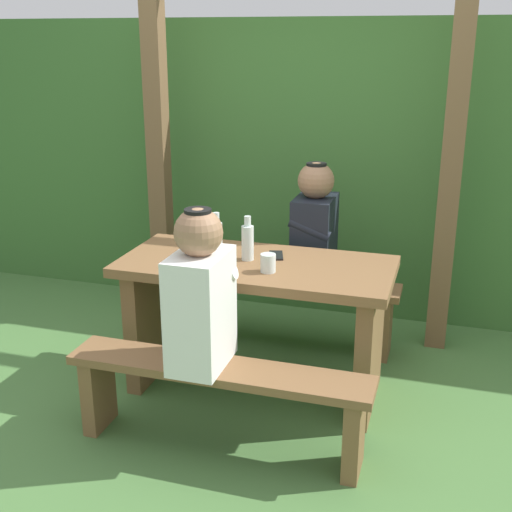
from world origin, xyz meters
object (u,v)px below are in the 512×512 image
object	(u,v)px
bottle_right	(248,241)
picnic_table	(256,303)
bench_far	(284,296)
person_black_coat	(314,229)
cell_phone	(276,255)
bottle_left	(217,238)
bench_near	(218,389)
drinking_glass	(268,263)
person_white_shirt	(200,295)

from	to	relation	value
bottle_right	picnic_table	bearing A→B (deg)	-23.99
picnic_table	bench_far	bearing A→B (deg)	90.00
person_black_coat	cell_phone	world-z (taller)	person_black_coat
picnic_table	cell_phone	size ratio (longest dim) A/B	10.00
picnic_table	bottle_right	bearing A→B (deg)	156.01
person_black_coat	bottle_left	distance (m)	0.68
person_black_coat	picnic_table	bearing A→B (deg)	-107.29
bench_near	cell_phone	distance (m)	0.82
drinking_glass	bottle_right	world-z (taller)	bottle_right
picnic_table	bottle_left	world-z (taller)	bottle_left
person_black_coat	drinking_glass	world-z (taller)	person_black_coat
person_black_coat	bottle_right	xyz separation A→B (m)	(-0.23, -0.56, 0.07)
bench_far	bottle_right	distance (m)	0.76
picnic_table	cell_phone	xyz separation A→B (m)	(0.07, 0.12, 0.23)
bench_near	cell_phone	bearing A→B (deg)	83.89
bottle_left	bench_far	bearing A→B (deg)	67.36
bench_near	bottle_left	xyz separation A→B (m)	(-0.23, 0.62, 0.52)
bottle_left	person_white_shirt	bearing A→B (deg)	-76.26
bench_near	cell_phone	size ratio (longest dim) A/B	10.00
picnic_table	person_black_coat	size ratio (longest dim) A/B	1.95
person_white_shirt	bottle_left	xyz separation A→B (m)	(-0.15, 0.62, 0.07)
picnic_table	bottle_right	size ratio (longest dim) A/B	6.03
cell_phone	picnic_table	bearing A→B (deg)	-139.51
picnic_table	person_white_shirt	world-z (taller)	person_white_shirt
bottle_right	bottle_left	bearing A→B (deg)	174.83
person_white_shirt	bottle_left	size ratio (longest dim) A/B	3.08
bench_near	bench_far	distance (m)	1.17
person_white_shirt	drinking_glass	distance (m)	0.49
person_white_shirt	bottle_right	world-z (taller)	person_white_shirt
picnic_table	bottle_left	size ratio (longest dim) A/B	5.99
picnic_table	bottle_right	distance (m)	0.33
picnic_table	bottle_left	xyz separation A→B (m)	(-0.23, 0.04, 0.33)
bench_far	bottle_right	world-z (taller)	bottle_right
bottle_right	drinking_glass	bearing A→B (deg)	-44.24
bench_near	bottle_right	xyz separation A→B (m)	(-0.05, 0.61, 0.52)
person_white_shirt	person_black_coat	bearing A→B (deg)	77.55
cell_phone	bottle_right	bearing A→B (deg)	-160.45
person_black_coat	bottle_right	distance (m)	0.61
cell_phone	bottle_left	bearing A→B (deg)	177.65
picnic_table	bench_near	size ratio (longest dim) A/B	1.00
person_white_shirt	person_black_coat	world-z (taller)	same
cell_phone	person_black_coat	bearing A→B (deg)	60.45
drinking_glass	bottle_left	size ratio (longest dim) A/B	0.39
bench_near	drinking_glass	bearing A→B (deg)	77.75
bottle_left	drinking_glass	bearing A→B (deg)	-26.59
cell_phone	drinking_glass	bearing A→B (deg)	-100.89
bench_far	picnic_table	bearing A→B (deg)	-90.00
picnic_table	bottle_right	world-z (taller)	bottle_right
person_white_shirt	person_black_coat	distance (m)	1.19
drinking_glass	cell_phone	xyz separation A→B (m)	(-0.02, 0.24, -0.04)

